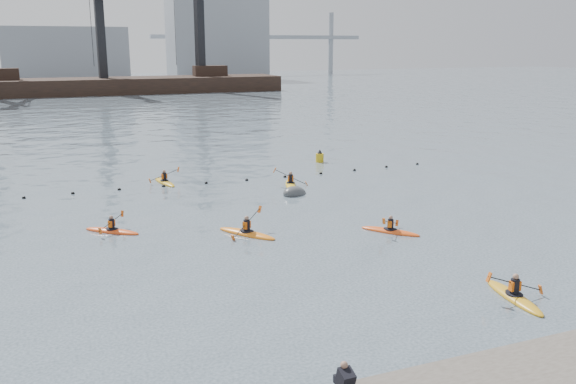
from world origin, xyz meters
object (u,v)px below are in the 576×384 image
(kayaker_2, at_px, (112,230))
(kayaker_5, at_px, (165,182))
(kayaker_4, at_px, (390,231))
(mooring_buoy, at_px, (295,194))
(kayaker_0, at_px, (247,233))
(nav_buoy, at_px, (320,158))
(kayaker_1, at_px, (514,296))
(kayaker_3, at_px, (291,184))

(kayaker_2, bearing_deg, kayaker_5, 16.01)
(kayaker_4, height_order, mooring_buoy, kayaker_4)
(kayaker_0, distance_m, kayaker_2, 7.18)
(mooring_buoy, bearing_deg, kayaker_4, -81.91)
(kayaker_0, xyz_separation_m, mooring_buoy, (5.76, 7.25, -0.11))
(kayaker_5, bearing_deg, kayaker_4, -71.88)
(kayaker_5, bearing_deg, nav_buoy, 2.52)
(kayaker_5, relative_size, mooring_buoy, 1.63)
(kayaker_0, bearing_deg, kayaker_1, -93.29)
(kayaker_0, height_order, nav_buoy, kayaker_0)
(kayaker_3, relative_size, mooring_buoy, 1.69)
(kayaker_2, distance_m, kayaker_3, 14.51)
(kayaker_1, height_order, mooring_buoy, kayaker_1)
(kayaker_4, relative_size, mooring_buoy, 1.40)
(kayaker_4, height_order, kayaker_5, kayaker_5)
(kayaker_0, distance_m, mooring_buoy, 9.26)
(mooring_buoy, bearing_deg, kayaker_5, 138.19)
(kayaker_4, distance_m, mooring_buoy, 9.83)
(mooring_buoy, distance_m, nav_buoy, 11.54)
(kayaker_1, height_order, kayaker_4, kayaker_1)
(nav_buoy, bearing_deg, kayaker_5, -167.41)
(kayaker_3, bearing_deg, kayaker_4, -67.37)
(kayaker_0, relative_size, kayaker_2, 1.18)
(kayaker_0, bearing_deg, kayaker_4, -53.39)
(kayaker_3, xyz_separation_m, nav_buoy, (5.63, 7.20, 0.27))
(kayaker_3, bearing_deg, kayaker_1, -68.98)
(kayaker_1, relative_size, kayaker_4, 1.26)
(kayaker_3, height_order, nav_buoy, kayaker_3)
(kayaker_1, relative_size, kayaker_2, 1.29)
(kayaker_5, distance_m, mooring_buoy, 9.88)
(kayaker_2, height_order, kayaker_5, kayaker_5)
(mooring_buoy, height_order, nav_buoy, nav_buoy)
(kayaker_1, height_order, kayaker_3, kayaker_3)
(kayaker_4, bearing_deg, kayaker_1, 50.77)
(kayaker_1, bearing_deg, mooring_buoy, 102.62)
(kayaker_5, relative_size, nav_buoy, 2.80)
(kayaker_1, bearing_deg, kayaker_2, 140.99)
(kayaker_4, distance_m, nav_buoy, 20.00)
(kayaker_0, relative_size, nav_buoy, 2.75)
(kayaker_2, height_order, nav_buoy, nav_buoy)
(kayaker_2, bearing_deg, kayaker_4, -71.92)
(kayaker_1, xyz_separation_m, kayaker_2, (-13.52, 14.88, -0.01))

